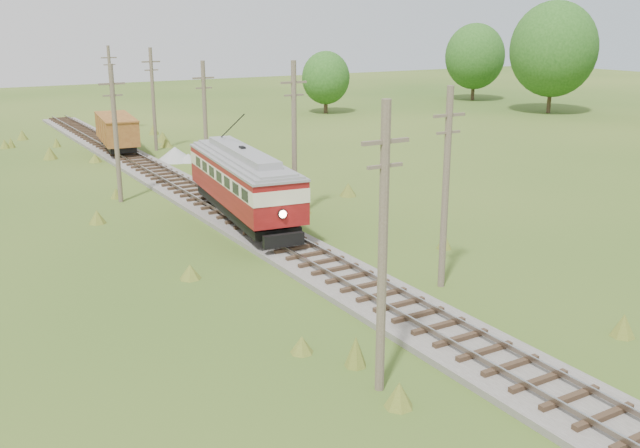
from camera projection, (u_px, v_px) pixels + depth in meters
railbed_main at (224, 210)px, 42.49m from camera, size 3.60×96.00×0.57m
streetcar at (243, 179)px, 39.39m from camera, size 4.49×12.73×5.76m
gondola at (117, 131)px, 60.94m from camera, size 3.73×8.50×2.73m
gravel_pile at (177, 154)px, 58.35m from camera, size 3.17×3.36×1.15m
utility_pole_r_2 at (446, 187)px, 29.70m from camera, size 1.60×0.30×8.60m
utility_pole_r_3 at (294, 139)px, 40.35m from camera, size 1.60×0.30×9.00m
utility_pole_r_4 at (205, 119)px, 51.10m from camera, size 1.60×0.30×8.40m
utility_pole_r_5 at (153, 98)px, 61.98m from camera, size 1.60×0.30×8.90m
utility_pole_r_6 at (111, 88)px, 72.66m from camera, size 1.60×0.30×8.70m
utility_pole_l_a at (383, 248)px, 21.01m from camera, size 1.60×0.30×9.00m
utility_pole_l_b at (116, 133)px, 44.08m from camera, size 1.60×0.30×8.60m
tree_right_4 at (554, 49)px, 86.72m from camera, size 10.50×10.50×13.53m
tree_right_5 at (475, 56)px, 101.36m from camera, size 8.40×8.40×10.82m
tree_mid_b at (326, 78)px, 87.48m from camera, size 5.88×5.88×7.57m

